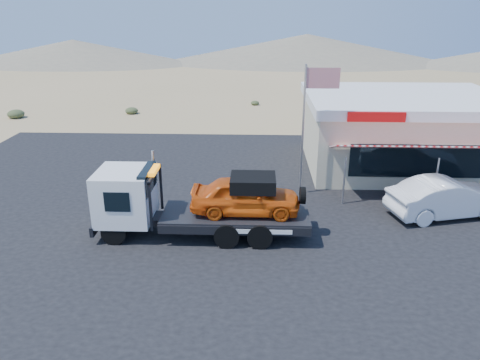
{
  "coord_description": "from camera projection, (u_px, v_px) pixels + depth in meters",
  "views": [
    {
      "loc": [
        2.64,
        -16.19,
        8.44
      ],
      "look_at": [
        1.93,
        2.2,
        1.5
      ],
      "focal_mm": 35.0,
      "sensor_mm": 36.0,
      "label": 1
    }
  ],
  "objects": [
    {
      "name": "asphalt_lot",
      "position": [
        242.0,
        205.0,
        20.94
      ],
      "size": [
        32.0,
        24.0,
        0.02
      ],
      "primitive_type": "cube",
      "color": "black",
      "rests_on": "ground"
    },
    {
      "name": "flagpole",
      "position": [
        309.0,
        116.0,
        20.91
      ],
      "size": [
        1.55,
        0.1,
        6.0
      ],
      "color": "#99999E",
      "rests_on": "asphalt_lot"
    },
    {
      "name": "distant_hills",
      "position": [
        175.0,
        51.0,
        69.44
      ],
      "size": [
        126.0,
        48.0,
        4.2
      ],
      "color": "#726B59",
      "rests_on": "ground"
    },
    {
      "name": "white_sedan",
      "position": [
        447.0,
        198.0,
        19.58
      ],
      "size": [
        5.23,
        2.93,
        1.63
      ],
      "primitive_type": "imported",
      "rotation": [
        0.0,
        0.0,
        1.83
      ],
      "color": "silver",
      "rests_on": "asphalt_lot"
    },
    {
      "name": "jerky_store",
      "position": [
        401.0,
        130.0,
        25.52
      ],
      "size": [
        10.4,
        9.97,
        3.9
      ],
      "color": "beige",
      "rests_on": "asphalt_lot"
    },
    {
      "name": "tow_truck",
      "position": [
        197.0,
        200.0,
        17.79
      ],
      "size": [
        8.04,
        2.38,
        2.69
      ],
      "color": "black",
      "rests_on": "asphalt_lot"
    },
    {
      "name": "ground",
      "position": [
        188.0,
        235.0,
        18.21
      ],
      "size": [
        120.0,
        120.0,
        0.0
      ],
      "primitive_type": "plane",
      "color": "#9A8558",
      "rests_on": "ground"
    }
  ]
}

